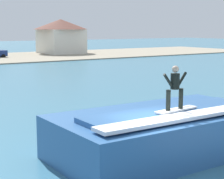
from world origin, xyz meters
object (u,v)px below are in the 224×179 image
Objects in this scene: wave_crest at (162,132)px; surfboard at (176,110)px; surfer at (175,85)px; house_gabled_white at (61,34)px.

surfboard reaches higher than wave_crest.
surfboard is at bearing 18.70° from surfer.
surfboard is at bearing -112.49° from house_gabled_white.
house_gabled_white is at bearing 67.40° from surfer.
wave_crest is at bearing 93.78° from surfboard.
wave_crest is 1.18m from surfboard.
surfboard is 0.90m from surfer.
wave_crest is at bearing 82.20° from surfer.
surfer is (-0.10, -0.72, 1.86)m from wave_crest.
surfer is at bearing -112.60° from house_gabled_white.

